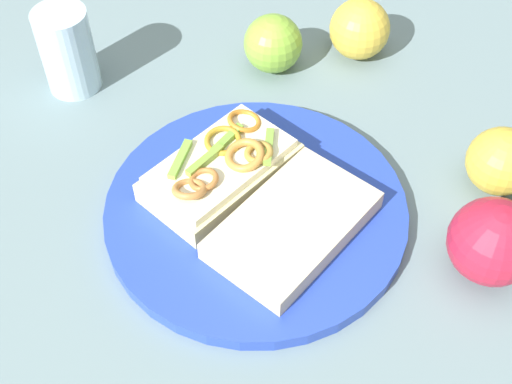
# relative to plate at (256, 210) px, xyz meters

# --- Properties ---
(ground_plane) EXTENTS (2.00, 2.00, 0.00)m
(ground_plane) POSITION_rel_plate_xyz_m (0.00, 0.00, -0.01)
(ground_plane) COLOR slate
(ground_plane) RESTS_ON ground
(plate) EXTENTS (0.30, 0.30, 0.02)m
(plate) POSITION_rel_plate_xyz_m (0.00, 0.00, 0.00)
(plate) COLOR #2642B3
(plate) RESTS_ON ground_plane
(sandwich) EXTENTS (0.10, 0.16, 0.05)m
(sandwich) POSITION_rel_plate_xyz_m (0.05, 0.01, 0.03)
(sandwich) COLOR beige
(sandwich) RESTS_ON plate
(bread_slice_side) EXTENTS (0.12, 0.17, 0.02)m
(bread_slice_side) POSITION_rel_plate_xyz_m (-0.05, -0.01, 0.02)
(bread_slice_side) COLOR beige
(bread_slice_side) RESTS_ON plate
(apple_0) EXTENTS (0.10, 0.10, 0.07)m
(apple_0) POSITION_rel_plate_xyz_m (0.16, -0.16, 0.03)
(apple_0) COLOR #81B237
(apple_0) RESTS_ON ground_plane
(apple_2) EXTENTS (0.08, 0.08, 0.07)m
(apple_2) POSITION_rel_plate_xyz_m (0.12, -0.26, 0.03)
(apple_2) COLOR gold
(apple_2) RESTS_ON ground_plane
(apple_3) EXTENTS (0.08, 0.08, 0.08)m
(apple_3) POSITION_rel_plate_xyz_m (-0.18, -0.12, 0.03)
(apple_3) COLOR #B01D35
(apple_3) RESTS_ON ground_plane
(apple_4) EXTENTS (0.07, 0.07, 0.07)m
(apple_4) POSITION_rel_plate_xyz_m (-0.12, -0.21, 0.03)
(apple_4) COLOR gold
(apple_4) RESTS_ON ground_plane
(drinking_glass) EXTENTS (0.06, 0.06, 0.10)m
(drinking_glass) POSITION_rel_plate_xyz_m (0.28, 0.04, 0.04)
(drinking_glass) COLOR silver
(drinking_glass) RESTS_ON ground_plane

